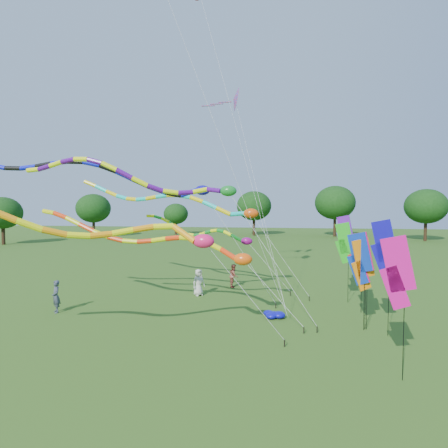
# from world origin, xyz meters

# --- Properties ---
(ground) EXTENTS (160.00, 160.00, 0.00)m
(ground) POSITION_xyz_m (0.00, 0.00, 0.00)
(ground) COLOR #255316
(ground) RESTS_ON ground
(tree_ring) EXTENTS (117.56, 121.62, 9.71)m
(tree_ring) POSITION_xyz_m (0.28, 2.62, 5.72)
(tree_ring) COLOR #382314
(tree_ring) RESTS_ON ground
(tube_kite_red) EXTENTS (14.39, 2.81, 6.16)m
(tube_kite_red) POSITION_xyz_m (-4.01, 4.01, 3.97)
(tube_kite_red) COLOR black
(tube_kite_red) RESTS_ON ground
(tube_kite_orange) EXTENTS (13.36, 5.22, 6.99)m
(tube_kite_orange) POSITION_xyz_m (-4.71, -2.01, 5.10)
(tube_kite_orange) COLOR black
(tube_kite_orange) RESTS_ON ground
(tube_kite_purple) EXTENTS (13.51, 1.51, 8.57)m
(tube_kite_purple) POSITION_xyz_m (-3.79, 1.81, 6.97)
(tube_kite_purple) COLOR black
(tube_kite_purple) RESTS_ON ground
(tube_kite_blue) EXTENTS (15.28, 3.74, 8.82)m
(tube_kite_blue) POSITION_xyz_m (-6.39, 3.92, 7.25)
(tube_kite_blue) COLOR black
(tube_kite_blue) RESTS_ON ground
(tube_kite_cyan) EXTENTS (15.85, 3.19, 8.18)m
(tube_kite_cyan) POSITION_xyz_m (-4.44, 9.55, 6.03)
(tube_kite_cyan) COLOR black
(tube_kite_cyan) RESTS_ON ground
(tube_kite_green) EXTENTS (10.48, 3.13, 5.60)m
(tube_kite_green) POSITION_xyz_m (-2.81, 10.97, 3.88)
(tube_kite_green) COLOR black
(tube_kite_green) RESTS_ON ground
(delta_kite_high_c) EXTENTS (5.69, 7.25, 14.45)m
(delta_kite_high_c) POSITION_xyz_m (-0.92, 10.29, 12.84)
(delta_kite_high_c) COLOR black
(delta_kite_high_c) RESTS_ON ground
(banner_pole_green) EXTENTS (1.13, 0.43, 4.83)m
(banner_pole_green) POSITION_xyz_m (5.92, 8.29, 3.56)
(banner_pole_green) COLOR black
(banner_pole_green) RESTS_ON ground
(banner_pole_blue_a) EXTENTS (1.15, 0.35, 4.59)m
(banner_pole_blue_a) POSITION_xyz_m (5.76, 3.26, 3.33)
(banner_pole_blue_a) COLOR black
(banner_pole_blue_a) RESTS_ON ground
(banner_pole_blue_b) EXTENTS (1.15, 0.30, 5.22)m
(banner_pole_blue_b) POSITION_xyz_m (6.66, 2.63, 3.95)
(banner_pole_blue_b) COLOR black
(banner_pole_blue_b) RESTS_ON ground
(banner_pole_magenta_b) EXTENTS (1.10, 0.54, 4.60)m
(banner_pole_magenta_b) POSITION_xyz_m (5.85, 3.41, 3.34)
(banner_pole_magenta_b) COLOR black
(banner_pole_magenta_b) RESTS_ON ground
(banner_pole_orange) EXTENTS (1.13, 0.41, 4.33)m
(banner_pole_orange) POSITION_xyz_m (5.92, 3.28, 3.07)
(banner_pole_orange) COLOR black
(banner_pole_orange) RESTS_ON ground
(banner_pole_red) EXTENTS (1.14, 0.38, 4.33)m
(banner_pole_red) POSITION_xyz_m (6.25, 6.11, 3.08)
(banner_pole_red) COLOR black
(banner_pole_red) RESTS_ON ground
(banner_pole_magenta_a) EXTENTS (1.16, 0.21, 4.87)m
(banner_pole_magenta_a) POSITION_xyz_m (5.94, -1.78, 3.60)
(banner_pole_magenta_a) COLOR black
(banner_pole_magenta_a) RESTS_ON ground
(banner_pole_violet) EXTENTS (1.09, 0.54, 5.18)m
(banner_pole_violet) POSITION_xyz_m (6.28, 10.34, 3.91)
(banner_pole_violet) COLOR black
(banner_pole_violet) RESTS_ON ground
(blue_nylon_heap) EXTENTS (1.27, 0.90, 0.43)m
(blue_nylon_heap) POSITION_xyz_m (1.94, 4.48, 0.19)
(blue_nylon_heap) COLOR #0D0DAC
(blue_nylon_heap) RESTS_ON ground
(person_a) EXTENTS (0.98, 0.96, 1.70)m
(person_a) POSITION_xyz_m (-3.05, 8.55, 0.85)
(person_a) COLOR beige
(person_a) RESTS_ON ground
(person_b) EXTENTS (0.75, 0.75, 1.75)m
(person_b) POSITION_xyz_m (-9.88, 3.71, 0.88)
(person_b) COLOR #394050
(person_b) RESTS_ON ground
(person_c) EXTENTS (0.63, 0.81, 1.64)m
(person_c) POSITION_xyz_m (-1.11, 11.31, 0.82)
(person_c) COLOR brown
(person_c) RESTS_ON ground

